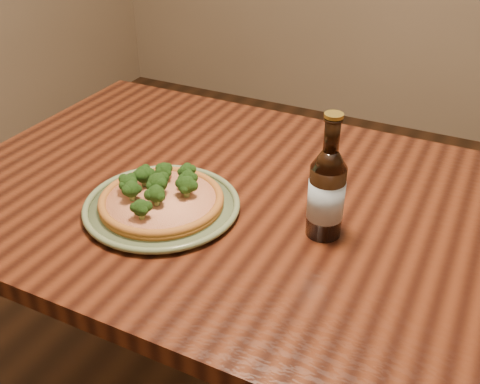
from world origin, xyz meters
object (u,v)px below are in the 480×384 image
at_px(beer_bottle, 327,192).
at_px(plate, 162,206).
at_px(table, 296,244).
at_px(pizza, 161,198).

bearing_deg(beer_bottle, plate, 177.95).
relative_size(table, plate, 4.85).
height_order(table, plate, plate).
xyz_separation_m(pizza, beer_bottle, (0.33, 0.07, 0.07)).
bearing_deg(beer_bottle, table, 127.72).
bearing_deg(beer_bottle, pizza, 177.56).
height_order(table, pizza, pizza).
xyz_separation_m(table, beer_bottle, (0.07, -0.06, 0.19)).
distance_m(table, beer_bottle, 0.21).
bearing_deg(plate, pizza, 139.56).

